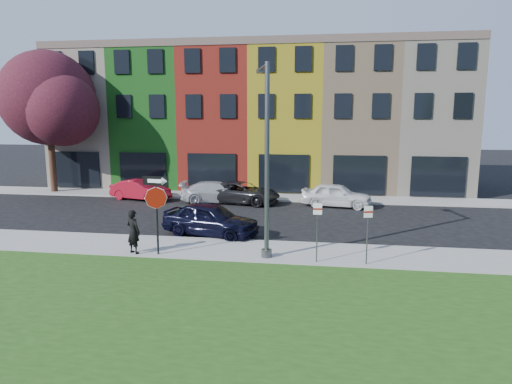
% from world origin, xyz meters
% --- Properties ---
extents(ground, '(120.00, 120.00, 0.00)m').
position_xyz_m(ground, '(0.00, 0.00, 0.00)').
color(ground, black).
rests_on(ground, ground).
extents(sidewalk_near, '(40.00, 3.00, 0.12)m').
position_xyz_m(sidewalk_near, '(2.00, 3.00, 0.06)').
color(sidewalk_near, gray).
rests_on(sidewalk_near, ground).
extents(sidewalk_far, '(40.00, 2.40, 0.12)m').
position_xyz_m(sidewalk_far, '(-3.00, 15.00, 0.06)').
color(sidewalk_far, gray).
rests_on(sidewalk_far, ground).
extents(rowhouse_block, '(30.00, 10.12, 10.00)m').
position_xyz_m(rowhouse_block, '(-2.50, 21.18, 4.99)').
color(rowhouse_block, beige).
rests_on(rowhouse_block, ground).
extents(stop_sign, '(1.05, 0.16, 3.06)m').
position_xyz_m(stop_sign, '(-3.62, 1.90, 2.30)').
color(stop_sign, black).
rests_on(stop_sign, sidewalk_near).
extents(man, '(0.95, 0.89, 1.73)m').
position_xyz_m(man, '(-4.59, 1.90, 0.98)').
color(man, black).
rests_on(man, sidewalk_near).
extents(sedan_near, '(4.07, 5.38, 1.52)m').
position_xyz_m(sedan_near, '(-2.37, 5.32, 0.76)').
color(sedan_near, black).
rests_on(sedan_near, ground).
extents(parked_car_red, '(3.46, 4.72, 1.32)m').
position_xyz_m(parked_car_red, '(-8.99, 13.14, 0.66)').
color(parked_car_red, maroon).
rests_on(parked_car_red, ground).
extents(parked_car_silver, '(3.02, 5.00, 1.31)m').
position_xyz_m(parked_car_silver, '(-3.89, 13.01, 0.66)').
color(parked_car_silver, '#AFAFB4').
rests_on(parked_car_silver, ground).
extents(parked_car_dark, '(3.98, 5.64, 1.34)m').
position_xyz_m(parked_car_dark, '(-2.36, 13.05, 0.67)').
color(parked_car_dark, black).
rests_on(parked_car_dark, ground).
extents(parked_car_white, '(2.98, 4.68, 1.41)m').
position_xyz_m(parked_car_white, '(3.48, 12.82, 0.71)').
color(parked_car_white, white).
rests_on(parked_car_white, ground).
extents(street_lamp, '(0.93, 2.53, 7.24)m').
position_xyz_m(street_lamp, '(0.55, 2.41, 3.77)').
color(street_lamp, '#4A4C4F').
rests_on(street_lamp, sidewalk_near).
extents(parking_sign_a, '(0.32, 0.09, 2.33)m').
position_xyz_m(parking_sign_a, '(2.51, 1.89, 1.56)').
color(parking_sign_a, '#4A4C4F').
rests_on(parking_sign_a, sidewalk_near).
extents(parking_sign_b, '(0.31, 0.12, 2.27)m').
position_xyz_m(parking_sign_b, '(4.31, 1.89, 1.53)').
color(parking_sign_b, '#4A4C4F').
rests_on(parking_sign_b, sidewalk_near).
extents(tree_purple, '(7.64, 6.68, 9.61)m').
position_xyz_m(tree_purple, '(-15.89, 14.76, 6.38)').
color(tree_purple, black).
rests_on(tree_purple, sidewalk_far).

